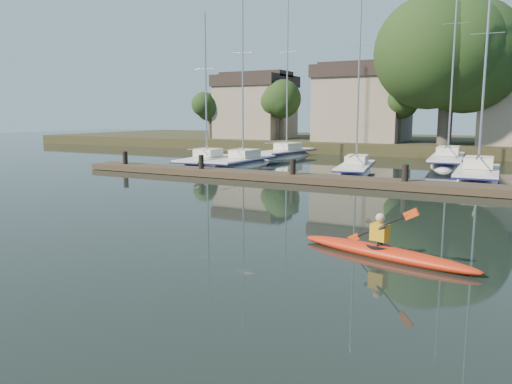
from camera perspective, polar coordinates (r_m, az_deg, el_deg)
The scene contains 10 objects.
ground at distance 13.89m, azimuth -7.91°, elevation -6.38°, with size 160.00×160.00×0.00m, color black.
kayak at distance 13.29m, azimuth 14.40°, elevation -6.43°, with size 4.96×1.92×1.59m.
dock at distance 26.28m, azimuth 10.21°, elevation 1.27°, with size 34.00×2.00×1.80m.
sailboat_0 at distance 35.40m, azimuth -5.76°, elevation 2.67°, with size 2.88×7.58×11.74m.
sailboat_1 at distance 34.85m, azimuth -1.67°, elevation 2.63°, with size 2.14×8.21×13.38m.
sailboat_2 at distance 31.67m, azimuth 11.28°, elevation 1.86°, with size 3.15×8.19×13.22m.
sailboat_3 at distance 30.05m, azimuth 23.93°, elevation 0.81°, with size 2.50×8.54×13.67m.
sailboat_5 at distance 42.28m, azimuth 3.33°, elevation 3.73°, with size 3.06×9.19×14.92m.
sailboat_6 at distance 38.61m, azimuth 20.96°, elevation 2.64°, with size 3.00×10.78×16.92m.
shore at distance 51.50m, azimuth 21.13°, elevation 7.89°, with size 90.00×25.25×12.75m.
Camera 1 is at (7.89, -10.83, 3.65)m, focal length 35.00 mm.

